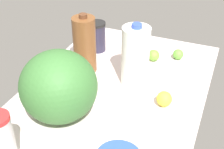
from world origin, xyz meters
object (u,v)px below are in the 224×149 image
lime_by_jug (178,54)px  tumbler_cup (2,141)px  orange_loose (140,45)px  watermelon (59,86)px  lime_near_front (154,55)px  chocolate_milk_jug (85,45)px  lemon_beside_bowl (164,99)px  shaker_bottle (97,36)px  milk_jug (135,57)px

lime_by_jug → tumbler_cup: bearing=-22.9°
lime_by_jug → orange_loose: size_ratio=0.65×
watermelon → lime_near_front: size_ratio=5.04×
chocolate_milk_jug → orange_loose: bearing=144.4°
watermelon → lemon_beside_bowl: watermelon is taller
watermelon → lemon_beside_bowl: bearing=120.9°
shaker_bottle → lemon_beside_bowl: bearing=54.2°
watermelon → lime_near_front: bearing=158.2°
shaker_bottle → lemon_beside_bowl: (32.07, 44.51, -4.73)cm
lime_by_jug → shaker_bottle: bearing=-80.6°
tumbler_cup → shaker_bottle: 81.09cm
watermelon → orange_loose: (-59.66, 12.69, -9.73)cm
lemon_beside_bowl → shaker_bottle: bearing=-125.8°
lemon_beside_bowl → lime_by_jug: bearing=-175.9°
milk_jug → lime_by_jug: bearing=154.5°
orange_loose → lemon_beside_bowl: bearing=30.6°
watermelon → orange_loose: size_ratio=3.58×
milk_jug → chocolate_milk_jug: bearing=-93.8°
milk_jug → lime_by_jug: size_ratio=5.48×
watermelon → lime_by_jug: size_ratio=5.51×
tumbler_cup → watermelon: size_ratio=0.69×
watermelon → lime_by_jug: 69.36cm
milk_jug → orange_loose: (-27.91, -6.39, -9.62)cm
shaker_bottle → orange_loose: 23.00cm
shaker_bottle → lemon_beside_bowl: size_ratio=2.46×
shaker_bottle → lime_by_jug: (-6.90, 41.71, -5.30)cm
watermelon → milk_jug: bearing=149.0°
tumbler_cup → orange_loose: 89.17cm
milk_jug → lime_near_front: 24.93cm
chocolate_milk_jug → lime_by_jug: 48.30cm
watermelon → shaker_bottle: 54.36cm
watermelon → lime_near_front: (-54.08, 21.59, -10.90)cm
milk_jug → watermelon: size_ratio=1.00×
watermelon → shaker_bottle: watermelon is taller
lime_by_jug → lemon_beside_bowl: size_ratio=0.82×
lemon_beside_bowl → orange_loose: orange_loose is taller
chocolate_milk_jug → orange_loose: chocolate_milk_jug is taller
tumbler_cup → shaker_bottle: tumbler_cup is taller
shaker_bottle → orange_loose: shaker_bottle is taller
shaker_bottle → lime_by_jug: shaker_bottle is taller
milk_jug → lime_near_front: bearing=173.6°
tumbler_cup → orange_loose: size_ratio=2.47×
shaker_bottle → orange_loose: size_ratio=1.95×
chocolate_milk_jug → shaker_bottle: size_ratio=1.80×
lime_by_jug → orange_loose: orange_loose is taller
orange_loose → lime_by_jug: bearing=91.5°
shaker_bottle → lime_near_front: size_ratio=2.74×
orange_loose → lime_near_front: bearing=57.9°
milk_jug → lemon_beside_bowl: (10.54, 16.37, -10.47)cm
chocolate_milk_jug → lemon_beside_bowl: size_ratio=4.44×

